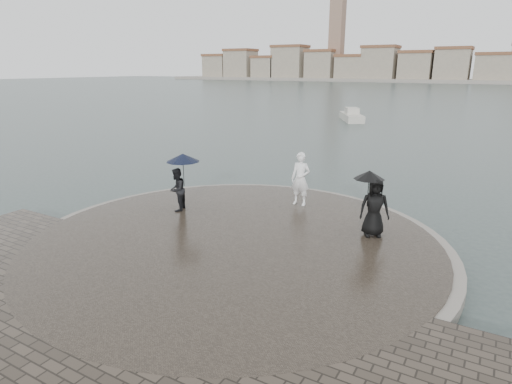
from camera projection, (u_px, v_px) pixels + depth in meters
The scene contains 8 objects.
ground at pixel (151, 303), 9.83m from camera, with size 400.00×400.00×0.00m, color #2B3835.
kerb_ring at pixel (234, 244), 12.69m from camera, with size 12.50×12.50×0.32m, color gray.
quay_tip at pixel (234, 244), 12.68m from camera, with size 11.90×11.90×0.36m, color #2D261E.
statue at pixel (300, 179), 15.46m from camera, with size 0.71×0.46×1.94m, color white.
visitor_left at pixel (179, 178), 14.75m from camera, with size 1.22×1.15×2.04m.
visitor_right at pixel (373, 201), 12.58m from camera, with size 1.22×1.00×1.95m.
far_skyline at pixel (471, 66), 144.68m from camera, with size 260.00×20.00×37.00m.
boats at pixel (469, 118), 42.82m from camera, with size 24.85×16.21×1.50m.
Camera 1 is at (6.47, -6.33, 5.21)m, focal length 30.00 mm.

